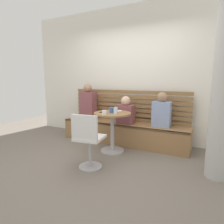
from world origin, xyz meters
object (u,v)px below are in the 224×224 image
(phone_on_table, at_px, (103,112))
(plate_small, at_px, (118,111))
(white_chair, at_px, (88,139))
(person_child_left, at_px, (162,111))
(person_child_middle, at_px, (126,112))
(cafe_table, at_px, (112,124))
(cup_mug_blue, at_px, (111,110))
(cup_glass_tall, at_px, (116,111))
(cup_ceramic_white, at_px, (104,113))
(booth_bench, at_px, (123,133))
(person_adult, at_px, (88,103))

(phone_on_table, bearing_deg, plate_small, -121.97)
(white_chair, relative_size, plate_small, 5.00)
(person_child_left, xyz_separation_m, phone_on_table, (-0.94, -0.63, 0.01))
(person_child_middle, distance_m, phone_on_table, 0.61)
(cafe_table, relative_size, cup_mug_blue, 7.79)
(person_child_left, distance_m, person_child_middle, 0.73)
(cup_glass_tall, bearing_deg, cup_mug_blue, 146.18)
(cup_glass_tall, relative_size, cup_ceramic_white, 1.50)
(cafe_table, distance_m, cup_mug_blue, 0.27)
(booth_bench, xyz_separation_m, person_adult, (-0.88, 0.00, 0.58))
(person_adult, distance_m, cup_mug_blue, 1.05)
(person_adult, bearing_deg, cafe_table, -31.26)
(white_chair, xyz_separation_m, person_child_left, (0.76, 1.39, 0.27))
(cup_glass_tall, distance_m, phone_on_table, 0.30)
(cup_glass_tall, height_order, plate_small, cup_glass_tall)
(cup_mug_blue, relative_size, plate_small, 0.56)
(booth_bench, relative_size, white_chair, 3.18)
(phone_on_table, bearing_deg, cup_mug_blue, -161.84)
(booth_bench, xyz_separation_m, person_child_left, (0.79, 0.03, 0.51))
(booth_bench, relative_size, cup_mug_blue, 28.42)
(plate_small, relative_size, phone_on_table, 1.21)
(booth_bench, distance_m, phone_on_table, 0.81)
(cafe_table, relative_size, cup_glass_tall, 6.17)
(person_adult, relative_size, cup_mug_blue, 8.45)
(white_chair, bearing_deg, cup_ceramic_white, 94.38)
(cup_ceramic_white, distance_m, plate_small, 0.44)
(person_adult, height_order, cup_mug_blue, person_adult)
(cup_mug_blue, bearing_deg, plate_small, 82.61)
(booth_bench, height_order, person_adult, person_adult)
(cup_mug_blue, height_order, phone_on_table, cup_mug_blue)
(person_child_middle, distance_m, cup_mug_blue, 0.54)
(cafe_table, height_order, cup_mug_blue, cup_mug_blue)
(cup_mug_blue, distance_m, cup_glass_tall, 0.15)
(booth_bench, bearing_deg, person_child_left, 2.33)
(person_child_middle, bearing_deg, phone_on_table, -111.44)
(white_chair, height_order, cup_mug_blue, white_chair)
(cafe_table, xyz_separation_m, cup_mug_blue, (-0.01, -0.02, 0.27))
(person_child_left, bearing_deg, booth_bench, -177.67)
(cup_mug_blue, bearing_deg, person_adult, 147.69)
(cafe_table, height_order, cup_glass_tall, cup_glass_tall)
(person_child_left, bearing_deg, person_adult, -179.06)
(white_chair, bearing_deg, plate_small, 89.34)
(cafe_table, distance_m, person_child_left, 0.98)
(booth_bench, bearing_deg, cup_ceramic_white, -91.59)
(cup_glass_tall, bearing_deg, person_child_left, 45.65)
(person_adult, relative_size, phone_on_table, 5.74)
(cafe_table, xyz_separation_m, plate_small, (0.02, 0.20, 0.23))
(cafe_table, bearing_deg, cup_ceramic_white, -98.98)
(white_chair, distance_m, person_adult, 1.67)
(person_child_left, distance_m, cup_glass_tall, 0.94)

